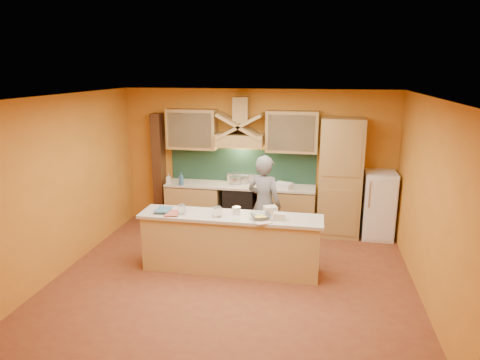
% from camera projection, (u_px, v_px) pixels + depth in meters
% --- Properties ---
extents(floor, '(5.50, 5.00, 0.01)m').
position_uv_depth(floor, '(233.00, 279.00, 6.66)').
color(floor, brown).
rests_on(floor, ground).
extents(ceiling, '(5.50, 5.00, 0.01)m').
position_uv_depth(ceiling, '(232.00, 97.00, 5.95)').
color(ceiling, white).
rests_on(ceiling, wall_back).
extents(wall_back, '(5.50, 0.02, 2.80)m').
position_uv_depth(wall_back, '(257.00, 159.00, 8.69)').
color(wall_back, orange).
rests_on(wall_back, floor).
extents(wall_front, '(5.50, 0.02, 2.80)m').
position_uv_depth(wall_front, '(179.00, 268.00, 3.93)').
color(wall_front, orange).
rests_on(wall_front, floor).
extents(wall_left, '(0.02, 5.00, 2.80)m').
position_uv_depth(wall_left, '(63.00, 184.00, 6.79)').
color(wall_left, orange).
rests_on(wall_left, floor).
extents(wall_right, '(0.02, 5.00, 2.80)m').
position_uv_depth(wall_right, '(430.00, 203.00, 5.83)').
color(wall_right, orange).
rests_on(wall_right, floor).
extents(base_cabinet_left, '(1.10, 0.60, 0.86)m').
position_uv_depth(base_cabinet_left, '(195.00, 205.00, 8.87)').
color(base_cabinet_left, tan).
rests_on(base_cabinet_left, floor).
extents(base_cabinet_right, '(1.10, 0.60, 0.86)m').
position_uv_depth(base_cabinet_right, '(286.00, 211.00, 8.53)').
color(base_cabinet_right, tan).
rests_on(base_cabinet_right, floor).
extents(counter_top, '(3.00, 0.62, 0.04)m').
position_uv_depth(counter_top, '(240.00, 186.00, 8.58)').
color(counter_top, beige).
rests_on(counter_top, base_cabinet_left).
extents(stove, '(0.60, 0.58, 0.90)m').
position_uv_depth(stove, '(240.00, 207.00, 8.69)').
color(stove, black).
rests_on(stove, floor).
extents(backsplash, '(3.00, 0.03, 0.70)m').
position_uv_depth(backsplash, '(242.00, 166.00, 8.76)').
color(backsplash, '#173326').
rests_on(backsplash, wall_back).
extents(range_hood, '(0.92, 0.50, 0.24)m').
position_uv_depth(range_hood, '(240.00, 140.00, 8.40)').
color(range_hood, tan).
rests_on(range_hood, wall_back).
extents(hood_chimney, '(0.30, 0.30, 0.50)m').
position_uv_depth(hood_chimney, '(241.00, 110.00, 8.34)').
color(hood_chimney, tan).
rests_on(hood_chimney, wall_back).
extents(upper_cabinet_left, '(1.00, 0.35, 0.80)m').
position_uv_depth(upper_cabinet_left, '(192.00, 129.00, 8.60)').
color(upper_cabinet_left, tan).
rests_on(upper_cabinet_left, wall_back).
extents(upper_cabinet_right, '(1.00, 0.35, 0.80)m').
position_uv_depth(upper_cabinet_right, '(292.00, 132.00, 8.25)').
color(upper_cabinet_right, tan).
rests_on(upper_cabinet_right, wall_back).
extents(pantry_column, '(0.80, 0.60, 2.30)m').
position_uv_depth(pantry_column, '(340.00, 178.00, 8.18)').
color(pantry_column, tan).
rests_on(pantry_column, floor).
extents(fridge, '(0.58, 0.60, 1.30)m').
position_uv_depth(fridge, '(378.00, 205.00, 8.17)').
color(fridge, white).
rests_on(fridge, floor).
extents(trim_column_left, '(0.20, 0.30, 2.30)m').
position_uv_depth(trim_column_left, '(159.00, 168.00, 8.97)').
color(trim_column_left, '#472816').
rests_on(trim_column_left, floor).
extents(island_body, '(2.80, 0.55, 0.88)m').
position_uv_depth(island_body, '(231.00, 245.00, 6.85)').
color(island_body, tan).
rests_on(island_body, floor).
extents(island_top, '(2.90, 0.62, 0.05)m').
position_uv_depth(island_top, '(230.00, 217.00, 6.73)').
color(island_top, beige).
rests_on(island_top, island_body).
extents(person, '(0.76, 0.64, 1.76)m').
position_uv_depth(person, '(264.00, 205.00, 7.44)').
color(person, slate).
rests_on(person, floor).
extents(pot_large, '(0.28, 0.28, 0.15)m').
position_uv_depth(pot_large, '(236.00, 181.00, 8.61)').
color(pot_large, '#B9B8C0').
rests_on(pot_large, stove).
extents(pot_small, '(0.26, 0.26, 0.15)m').
position_uv_depth(pot_small, '(243.00, 181.00, 8.67)').
color(pot_small, '#B9BAC1').
rests_on(pot_small, stove).
extents(soap_bottle_a, '(0.10, 0.10, 0.19)m').
position_uv_depth(soap_bottle_a, '(169.00, 178.00, 8.68)').
color(soap_bottle_a, beige).
rests_on(soap_bottle_a, counter_top).
extents(soap_bottle_b, '(0.10, 0.10, 0.27)m').
position_uv_depth(soap_bottle_b, '(181.00, 179.00, 8.52)').
color(soap_bottle_b, '#2F5983').
rests_on(soap_bottle_b, counter_top).
extents(bowl_back, '(0.24, 0.24, 0.07)m').
position_uv_depth(bowl_back, '(284.00, 185.00, 8.46)').
color(bowl_back, white).
rests_on(bowl_back, counter_top).
extents(dish_rack, '(0.36, 0.32, 0.11)m').
position_uv_depth(dish_rack, '(283.00, 186.00, 8.30)').
color(dish_rack, white).
rests_on(dish_rack, counter_top).
extents(book_lower, '(0.26, 0.32, 0.03)m').
position_uv_depth(book_lower, '(165.00, 214.00, 6.76)').
color(book_lower, '#B45440').
rests_on(book_lower, island_top).
extents(book_upper, '(0.24, 0.32, 0.02)m').
position_uv_depth(book_upper, '(156.00, 209.00, 6.89)').
color(book_upper, '#3D6A87').
rests_on(book_upper, island_top).
extents(jar_large, '(0.18, 0.18, 0.16)m').
position_uv_depth(jar_large, '(217.00, 212.00, 6.64)').
color(jar_large, white).
rests_on(jar_large, island_top).
extents(jar_small, '(0.12, 0.12, 0.15)m').
position_uv_depth(jar_small, '(182.00, 209.00, 6.76)').
color(jar_small, white).
rests_on(jar_small, island_top).
extents(kitchen_scale, '(0.12, 0.12, 0.09)m').
position_uv_depth(kitchen_scale, '(236.00, 211.00, 6.77)').
color(kitchen_scale, silver).
rests_on(kitchen_scale, island_top).
extents(mixing_bowl, '(0.41, 0.41, 0.08)m').
position_uv_depth(mixing_bowl, '(261.00, 217.00, 6.54)').
color(mixing_bowl, silver).
rests_on(mixing_bowl, island_top).
extents(cloth, '(0.30, 0.27, 0.02)m').
position_uv_depth(cloth, '(263.00, 222.00, 6.39)').
color(cloth, beige).
rests_on(cloth, island_top).
extents(grocery_bag_a, '(0.24, 0.22, 0.13)m').
position_uv_depth(grocery_bag_a, '(270.00, 210.00, 6.76)').
color(grocery_bag_a, beige).
rests_on(grocery_bag_a, island_top).
extents(grocery_bag_b, '(0.18, 0.14, 0.11)m').
position_uv_depth(grocery_bag_b, '(279.00, 216.00, 6.51)').
color(grocery_bag_b, beige).
rests_on(grocery_bag_b, island_top).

